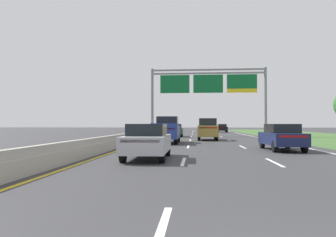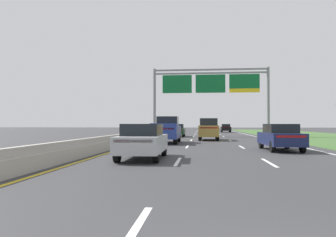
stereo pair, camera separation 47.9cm
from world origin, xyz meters
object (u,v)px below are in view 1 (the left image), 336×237
(pickup_truck_blue, at_px, (167,130))
(overhead_sign_gantry, at_px, (208,87))
(car_black_right_lane_sedan, at_px, (222,128))
(car_gold_centre_lane_suv, at_px, (208,129))
(car_silver_left_lane_sedan, at_px, (148,141))
(car_navy_right_lane_sedan, at_px, (282,137))
(car_darkgreen_left_lane_sedan, at_px, (175,130))

(pickup_truck_blue, bearing_deg, overhead_sign_gantry, -14.26)
(overhead_sign_gantry, xyz_separation_m, car_black_right_lane_sedan, (3.47, 20.64, -5.54))
(car_gold_centre_lane_suv, distance_m, car_silver_left_lane_sedan, 17.92)
(overhead_sign_gantry, height_order, pickup_truck_blue, overhead_sign_gantry)
(pickup_truck_blue, distance_m, car_navy_right_lane_sedan, 10.12)
(pickup_truck_blue, bearing_deg, car_navy_right_lane_sedan, -132.50)
(pickup_truck_blue, height_order, car_gold_centre_lane_suv, pickup_truck_blue)
(car_gold_centre_lane_suv, bearing_deg, car_darkgreen_left_lane_sedan, 25.72)
(car_navy_right_lane_sedan, bearing_deg, car_gold_centre_lane_suv, 16.40)
(overhead_sign_gantry, xyz_separation_m, pickup_truck_blue, (-4.00, -15.88, -5.28))
(overhead_sign_gantry, height_order, car_darkgreen_left_lane_sedan, overhead_sign_gantry)
(pickup_truck_blue, xyz_separation_m, car_silver_left_lane_sedan, (0.21, -12.22, -0.26))
(car_darkgreen_left_lane_sedan, bearing_deg, pickup_truck_blue, -179.62)
(overhead_sign_gantry, distance_m, pickup_truck_blue, 17.20)
(car_gold_centre_lane_suv, relative_size, car_darkgreen_left_lane_sedan, 1.07)
(car_gold_centre_lane_suv, height_order, car_silver_left_lane_sedan, car_gold_centre_lane_suv)
(car_black_right_lane_sedan, bearing_deg, pickup_truck_blue, 169.24)
(car_navy_right_lane_sedan, bearing_deg, pickup_truck_blue, 46.12)
(overhead_sign_gantry, height_order, car_gold_centre_lane_suv, overhead_sign_gantry)
(car_gold_centre_lane_suv, bearing_deg, pickup_truck_blue, 147.67)
(pickup_truck_blue, height_order, car_navy_right_lane_sedan, pickup_truck_blue)
(pickup_truck_blue, relative_size, car_black_right_lane_sedan, 1.22)
(car_silver_left_lane_sedan, xyz_separation_m, car_darkgreen_left_lane_sedan, (-0.35, 25.58, 0.00))
(pickup_truck_blue, relative_size, car_silver_left_lane_sedan, 1.22)
(pickup_truck_blue, distance_m, car_black_right_lane_sedan, 37.28)
(car_gold_centre_lane_suv, relative_size, car_black_right_lane_sedan, 1.07)
(pickup_truck_blue, relative_size, car_navy_right_lane_sedan, 1.22)
(overhead_sign_gantry, distance_m, car_gold_centre_lane_suv, 11.75)
(overhead_sign_gantry, xyz_separation_m, car_silver_left_lane_sedan, (-3.79, -28.10, -5.54))
(car_silver_left_lane_sedan, bearing_deg, car_darkgreen_left_lane_sedan, 0.28)
(overhead_sign_gantry, relative_size, car_navy_right_lane_sedan, 3.39)
(car_gold_centre_lane_suv, height_order, car_darkgreen_left_lane_sedan, car_gold_centre_lane_suv)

